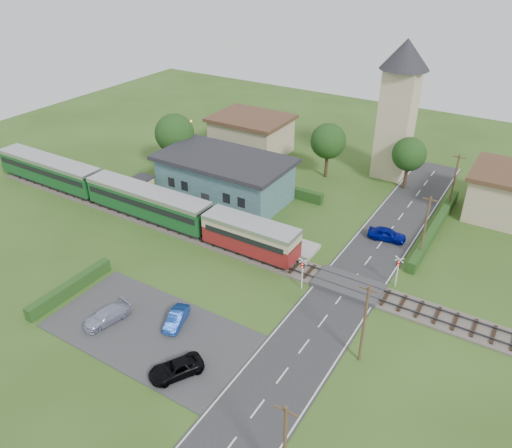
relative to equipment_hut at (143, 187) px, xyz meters
The scene contains 31 objects.
ground 18.82m from the equipment_hut, 16.11° to the right, with size 120.00×120.00×0.00m, color #2D4C19.
railway_track 18.36m from the equipment_hut, 10.08° to the right, with size 76.00×3.20×0.49m.
road 28.53m from the equipment_hut, 10.52° to the right, with size 6.00×70.00×0.05m, color #28282B.
car_park 23.90m from the equipment_hut, 46.19° to the right, with size 17.00×9.00×0.08m, color #333335.
crossing_deck 28.22m from the equipment_hut, ahead, with size 6.20×3.40×0.45m, color #333335.
platform 8.14m from the equipment_hut, ahead, with size 30.00×3.00×0.45m, color gray.
equipment_hut is the anchor object (origin of this frame).
station_building 9.92m from the equipment_hut, 35.92° to the left, with size 16.00×9.00×5.30m.
train 3.28m from the equipment_hut, 79.46° to the right, with size 43.20×2.90×3.40m.
church_tower 33.48m from the equipment_hut, 44.75° to the left, with size 6.00×6.00×17.60m.
house_west 20.05m from the equipment_hut, 81.38° to the left, with size 10.80×8.80×5.50m.
house_east 42.41m from the equipment_hut, 26.32° to the left, with size 8.80×8.80×5.50m.
hedge_carpark 18.61m from the equipment_hut, 67.85° to the right, with size 0.80×9.00×1.20m, color #193814.
hedge_roadside 33.98m from the equipment_hut, 18.54° to the left, with size 0.80×18.00×1.20m, color #193814.
hedge_station 13.09m from the equipment_hut, 52.16° to the left, with size 22.00×0.80×1.30m, color #193814.
tree_a 9.73m from the equipment_hut, 102.80° to the left, with size 5.20×5.20×8.00m.
tree_b 24.16m from the equipment_hut, 48.05° to the left, with size 4.60×4.60×7.34m.
tree_c 32.81m from the equipment_hut, 37.29° to the left, with size 4.20×4.20×6.78m.
utility_pole_b 34.14m from the equipment_hut, 19.18° to the right, with size 1.40×0.22×7.00m.
utility_pole_c 32.61m from the equipment_hut, ahead, with size 1.40×0.22×7.00m.
utility_pole_d 36.37m from the equipment_hut, 27.55° to the left, with size 1.40×0.22×7.00m.
crossing_signal_near 25.04m from the equipment_hut, 12.94° to the right, with size 0.84×0.28×3.28m.
crossing_signal_far 31.61m from the equipment_hut, ahead, with size 0.84×0.28×3.28m.
streetlamp_west 15.39m from the equipment_hut, 105.12° to the left, with size 0.30×0.30×5.15m.
streetlamp_east 40.41m from the equipment_hut, 32.67° to the left, with size 0.30×0.30×5.15m.
car_on_road 29.01m from the equipment_hut, 13.14° to the left, with size 1.59×3.95×1.35m, color #01097F.
car_park_blue 23.55m from the equipment_hut, 40.87° to the right, with size 1.19×3.40×1.12m, color navy.
car_park_silver 22.21m from the equipment_hut, 55.22° to the right, with size 1.67×4.11×1.19m, color #9DA2BF.
car_park_dark 29.03m from the equipment_hut, 42.77° to the right, with size 1.86×4.04×1.12m, color black.
pedestrian_near 14.05m from the equipment_hut, ahead, with size 0.58×0.38×1.59m, color gray.
pedestrian_far 3.57m from the equipment_hut, ahead, with size 0.79×0.62×1.63m, color gray.
Camera 1 is at (22.02, -33.69, 28.17)m, focal length 35.00 mm.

